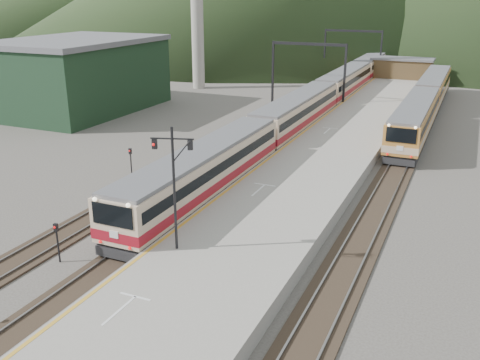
% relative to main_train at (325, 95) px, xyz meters
% --- Properties ---
extents(track_main, '(2.60, 200.00, 0.23)m').
position_rel_main_train_xyz_m(track_main, '(0.00, -12.83, -2.03)').
color(track_main, black).
rests_on(track_main, ground).
extents(track_far, '(2.60, 200.00, 0.23)m').
position_rel_main_train_xyz_m(track_far, '(-5.00, -12.83, -2.03)').
color(track_far, black).
rests_on(track_far, ground).
extents(track_second, '(2.60, 200.00, 0.23)m').
position_rel_main_train_xyz_m(track_second, '(11.50, -12.83, -2.03)').
color(track_second, black).
rests_on(track_second, ground).
extents(platform, '(8.00, 100.00, 1.00)m').
position_rel_main_train_xyz_m(platform, '(5.60, -14.83, -1.60)').
color(platform, gray).
rests_on(platform, ground).
extents(gantry_near, '(9.55, 0.25, 8.00)m').
position_rel_main_train_xyz_m(gantry_near, '(-2.85, 2.17, 3.49)').
color(gantry_near, black).
rests_on(gantry_near, ground).
extents(gantry_far, '(9.55, 0.25, 8.00)m').
position_rel_main_train_xyz_m(gantry_far, '(-2.85, 27.17, 3.49)').
color(gantry_far, black).
rests_on(gantry_far, ground).
extents(warehouse, '(14.50, 20.50, 8.60)m').
position_rel_main_train_xyz_m(warehouse, '(-28.00, -10.83, 2.22)').
color(warehouse, black).
rests_on(warehouse, ground).
extents(station_shed, '(9.40, 4.40, 3.10)m').
position_rel_main_train_xyz_m(station_shed, '(5.60, 25.17, 0.47)').
color(station_shed, '#4E3C23').
rests_on(station_shed, platform).
extents(main_train, '(3.06, 83.84, 3.74)m').
position_rel_main_train_xyz_m(main_train, '(0.00, 0.00, 0.00)').
color(main_train, tan).
rests_on(main_train, track_main).
extents(second_train, '(2.95, 40.11, 3.60)m').
position_rel_main_train_xyz_m(second_train, '(11.50, 1.17, -0.07)').
color(second_train, '#B57531').
rests_on(second_train, track_second).
extents(signal_mast, '(2.12, 0.80, 6.61)m').
position_rel_main_train_xyz_m(signal_mast, '(3.10, -40.73, 2.95)').
color(signal_mast, black).
rests_on(signal_mast, platform).
extents(short_signal_a, '(0.25, 0.20, 2.27)m').
position_rel_main_train_xyz_m(short_signal_a, '(-2.92, -43.01, -0.63)').
color(short_signal_a, black).
rests_on(short_signal_a, ground).
extents(short_signal_b, '(0.27, 0.24, 2.27)m').
position_rel_main_train_xyz_m(short_signal_b, '(-3.01, -25.98, -0.63)').
color(short_signal_b, black).
rests_on(short_signal_b, ground).
extents(short_signal_c, '(0.25, 0.20, 2.27)m').
position_rel_main_train_xyz_m(short_signal_c, '(-7.64, -29.40, -0.63)').
color(short_signal_c, black).
rests_on(short_signal_c, ground).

